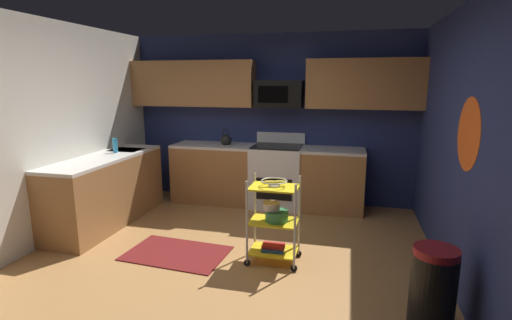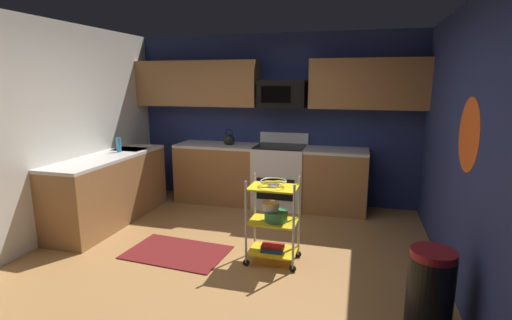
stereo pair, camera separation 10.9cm
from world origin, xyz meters
The scene contains 18 objects.
floor centered at (0.00, 0.00, -0.02)m, with size 4.40×4.80×0.04m, color #A87542.
wall_back centered at (0.00, 2.43, 1.30)m, with size 4.52×0.06×2.60m, color navy.
wall_left centered at (-2.23, 0.00, 1.30)m, with size 0.06×4.80×2.60m, color silver.
wall_right centered at (2.23, 0.00, 1.30)m, with size 0.06×4.80×2.60m, color navy.
wall_flower_decal centered at (2.20, 0.08, 1.45)m, with size 0.63×0.63×0.00m, color #E5591E.
counter_run centered at (-0.77, 1.59, 0.46)m, with size 3.66×2.54×0.92m.
oven_range centered at (0.18, 2.10, 0.48)m, with size 0.76×0.65×1.10m.
upper_cabinets centered at (-0.04, 2.23, 1.85)m, with size 4.40×0.33×0.70m.
microwave centered at (0.18, 2.21, 1.70)m, with size 0.70×0.39×0.40m.
rolling_cart centered at (0.49, 0.25, 0.45)m, with size 0.56×0.37×0.91m.
fruit_bowl centered at (0.49, 0.25, 0.88)m, with size 0.27×0.27×0.07m.
mixing_bowl_large centered at (0.53, 0.25, 0.52)m, with size 0.25×0.25×0.11m.
mixing_bowl_small centered at (0.47, 0.25, 0.62)m, with size 0.18×0.18×0.08m.
book_stack centered at (0.49, 0.25, 0.16)m, with size 0.24×0.20×0.06m.
kettle centered at (-0.63, 2.10, 1.00)m, with size 0.21×0.18×0.26m.
dish_soap_bottle centered at (-1.91, 1.10, 1.02)m, with size 0.06×0.06×0.20m, color #2D8CBF.
trash_can centered at (1.90, -0.54, 0.33)m, with size 0.34×0.42×0.66m.
floor_rug centered at (-0.59, 0.17, 0.01)m, with size 1.10×0.70×0.01m, color maroon.
Camera 1 is at (1.22, -3.45, 1.89)m, focal length 26.73 mm.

